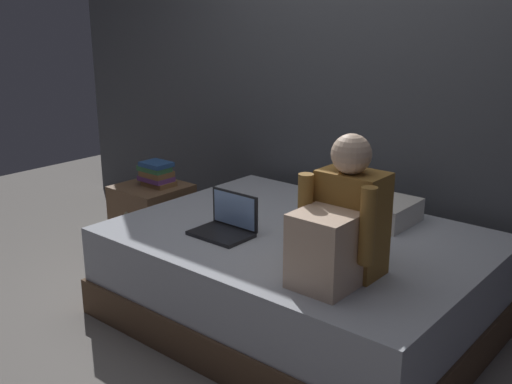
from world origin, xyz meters
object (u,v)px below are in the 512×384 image
(bed, at_px, (300,277))
(pillow, at_px, (366,207))
(nightstand, at_px, (153,222))
(laptop, at_px, (227,224))
(person_sitting, at_px, (341,226))
(book_stack, at_px, (156,174))

(bed, distance_m, pillow, 0.58)
(nightstand, height_order, laptop, laptop)
(bed, bearing_deg, pillow, 72.64)
(person_sitting, height_order, book_stack, person_sitting)
(pillow, bearing_deg, person_sitting, -67.76)
(book_stack, bearing_deg, bed, -3.29)
(laptop, distance_m, pillow, 0.84)
(laptop, xyz_separation_m, pillow, (0.44, 0.72, 0.01))
(person_sitting, distance_m, laptop, 0.79)
(book_stack, bearing_deg, nightstand, -145.29)
(person_sitting, distance_m, pillow, 0.88)
(pillow, relative_size, book_stack, 2.45)
(person_sitting, bearing_deg, pillow, 112.24)
(pillow, distance_m, book_stack, 1.46)
(bed, distance_m, laptop, 0.51)
(nightstand, relative_size, laptop, 1.67)
(laptop, bearing_deg, book_stack, 160.49)
(book_stack, bearing_deg, person_sitting, -13.60)
(nightstand, bearing_deg, person_sitting, -12.61)
(bed, relative_size, person_sitting, 3.05)
(nightstand, distance_m, person_sitting, 1.88)
(bed, bearing_deg, book_stack, 176.71)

